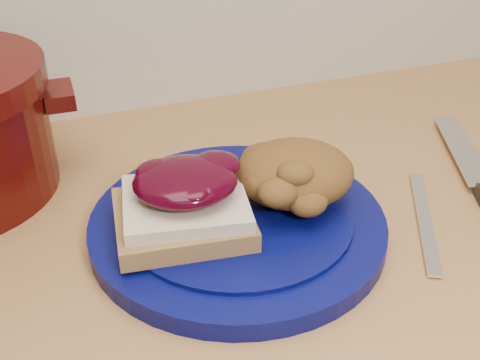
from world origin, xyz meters
name	(u,v)px	position (x,y,z in m)	size (l,w,h in m)	color
plate	(238,225)	(0.00, 1.47, 0.91)	(0.30, 0.30, 0.02)	#05084C
sandwich	(184,201)	(-0.05, 1.47, 0.95)	(0.14, 0.13, 0.06)	olive
stuffing_mound	(294,173)	(0.06, 1.48, 0.96)	(0.12, 0.11, 0.06)	brown
butter_knife	(424,220)	(0.19, 1.42, 0.90)	(0.18, 0.01, 0.00)	silver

